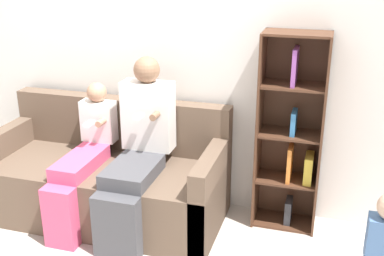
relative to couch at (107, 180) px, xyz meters
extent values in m
plane|color=#BCB2A8|center=(0.35, -0.53, -0.31)|extent=(14.00, 14.00, 0.00)
cube|color=silver|center=(0.35, 0.47, 0.97)|extent=(10.00, 0.06, 2.55)
cube|color=brown|center=(0.00, -0.11, -0.07)|extent=(1.91, 0.71, 0.48)
cube|color=brown|center=(0.00, 0.32, 0.15)|extent=(1.91, 0.15, 0.93)
cube|color=brown|center=(-0.89, -0.11, 0.03)|extent=(0.12, 0.71, 0.69)
cube|color=brown|center=(0.89, -0.11, 0.03)|extent=(0.12, 0.71, 0.69)
cube|color=#47474C|center=(0.33, -0.53, -0.07)|extent=(0.34, 0.12, 0.48)
cube|color=#47474C|center=(0.33, -0.21, 0.22)|extent=(0.34, 0.51, 0.11)
cube|color=white|center=(0.33, 0.14, 0.55)|extent=(0.40, 0.18, 0.55)
sphere|color=#8C664C|center=(0.33, 0.14, 0.92)|extent=(0.20, 0.20, 0.20)
cylinder|color=#8C664C|center=(0.44, -0.01, 0.61)|extent=(0.05, 0.10, 0.05)
cube|color=white|center=(0.33, -0.06, 0.61)|extent=(0.05, 0.12, 0.02)
cube|color=#DB4C75|center=(-0.13, -0.53, -0.07)|extent=(0.24, 0.12, 0.48)
cube|color=#DB4C75|center=(-0.13, -0.19, 0.22)|extent=(0.24, 0.57, 0.11)
cube|color=white|center=(-0.13, 0.16, 0.45)|extent=(0.28, 0.13, 0.34)
sphere|color=tan|center=(-0.13, 0.16, 0.70)|extent=(0.16, 0.16, 0.16)
cylinder|color=tan|center=(-0.05, 0.05, 0.49)|extent=(0.05, 0.10, 0.05)
cube|color=white|center=(-0.13, 0.00, 0.49)|extent=(0.05, 0.12, 0.02)
cube|color=#4C2D1E|center=(1.19, 0.27, 0.47)|extent=(0.02, 0.31, 1.55)
cube|color=#4C2D1E|center=(1.66, 0.27, 0.47)|extent=(0.02, 0.31, 1.55)
cube|color=#4C2D1E|center=(1.43, 0.42, 0.47)|extent=(0.49, 0.02, 1.55)
cube|color=#4C2D1E|center=(1.43, 0.27, -0.30)|extent=(0.46, 0.27, 0.02)
cube|color=#4C2D1E|center=(1.43, 0.27, 0.08)|extent=(0.46, 0.27, 0.02)
cube|color=#4C2D1E|center=(1.43, 0.27, 0.47)|extent=(0.46, 0.27, 0.02)
cube|color=#4C2D1E|center=(1.43, 0.27, 0.85)|extent=(0.46, 0.27, 0.02)
cube|color=#4C2D1E|center=(1.43, 0.27, 1.23)|extent=(0.46, 0.27, 0.02)
cube|color=teal|center=(1.45, 0.27, 0.56)|extent=(0.04, 0.17, 0.18)
cube|color=gold|center=(1.59, 0.27, 0.20)|extent=(0.06, 0.20, 0.22)
cube|color=#934CA3|center=(1.43, 0.27, 0.99)|extent=(0.03, 0.22, 0.27)
cube|color=#333338|center=(1.46, 0.27, -0.19)|extent=(0.05, 0.16, 0.20)
cube|color=orange|center=(1.44, 0.27, 0.23)|extent=(0.03, 0.22, 0.28)
camera|label=1|loc=(1.69, -3.21, 1.80)|focal=45.00mm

